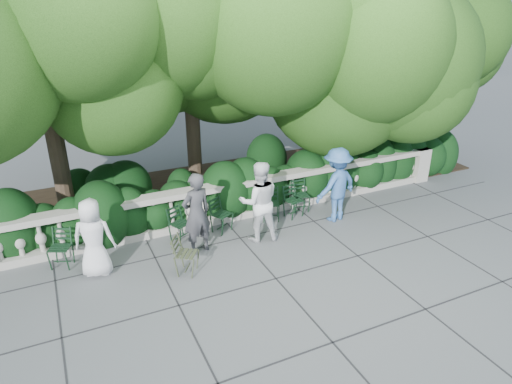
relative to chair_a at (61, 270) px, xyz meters
name	(u,v)px	position (x,y,z in m)	size (l,w,h in m)	color
ground	(275,250)	(4.37, -1.16, 0.00)	(90.00, 90.00, 0.00)	#4E5155
balustrade	(242,199)	(4.37, 0.64, 0.49)	(12.00, 0.44, 1.00)	#9E998E
shrub_hedge	(225,199)	(4.37, 1.84, 0.00)	(15.00, 2.60, 1.70)	black
tree_canopy	(244,48)	(5.06, 2.04, 3.96)	(15.04, 6.52, 6.78)	#3F3023
chair_a	(61,270)	(0.00, 0.00, 0.00)	(0.44, 0.48, 0.84)	black
chair_b	(186,243)	(2.67, -0.03, 0.00)	(0.44, 0.48, 0.84)	black
chair_c	(271,222)	(4.88, 0.05, 0.00)	(0.44, 0.48, 0.84)	black
chair_d	(227,233)	(3.68, 0.02, 0.00)	(0.44, 0.48, 0.84)	black
chair_e	(297,218)	(5.58, -0.04, 0.00)	(0.44, 0.48, 0.84)	black
chair_f	(302,213)	(5.83, 0.16, 0.00)	(0.44, 0.48, 0.84)	black
chair_weathered	(195,273)	(2.46, -1.29, 0.00)	(0.44, 0.48, 0.84)	black
person_businessman	(93,238)	(0.70, -0.45, 0.82)	(0.80, 0.52, 1.64)	white
person_woman_grey	(196,214)	(2.81, -0.49, 0.92)	(0.67, 0.44, 1.84)	#3A3A3F
person_casual_man	(259,202)	(4.27, -0.55, 0.94)	(0.92, 0.71, 1.88)	white
person_older_blue	(337,185)	(6.40, -0.47, 0.93)	(1.21, 0.69, 1.87)	#3765A7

